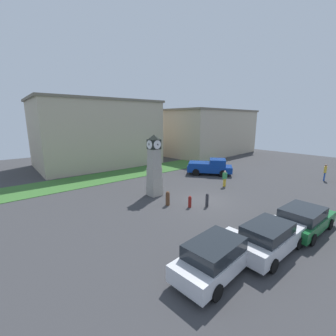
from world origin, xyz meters
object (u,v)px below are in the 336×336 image
clock_tower (154,168)px  car_navy_sedan (217,256)px  bollard_mid_row (190,201)px  bollard_far_row (168,198)px  pedestrian_near_bench (225,178)px  pedestrian_crossing_lot (325,171)px  bollard_near_tower (207,200)px  pickup_truck (210,167)px  car_near_tower (269,237)px  car_by_building (303,219)px

clock_tower → car_navy_sedan: size_ratio=1.11×
bollard_mid_row → bollard_far_row: size_ratio=0.80×
pedestrian_near_bench → pedestrian_crossing_lot: pedestrian_crossing_lot is taller
bollard_near_tower → pickup_truck: size_ratio=0.19×
car_navy_sedan → bollard_near_tower: bearing=43.6°
pedestrian_near_bench → clock_tower: bearing=160.5°
car_navy_sedan → car_near_tower: bearing=-12.7°
bollard_near_tower → bollard_mid_row: size_ratio=1.17×
bollard_mid_row → car_navy_sedan: bearing=-126.2°
bollard_near_tower → pickup_truck: bearing=38.6°
bollard_near_tower → bollard_mid_row: (-1.09, 0.73, -0.08)m
bollard_mid_row → car_by_building: (2.48, -6.77, 0.31)m
clock_tower → pickup_truck: (9.48, 1.80, -1.46)m
clock_tower → bollard_mid_row: bearing=-85.0°
clock_tower → bollard_far_row: size_ratio=4.72×
clock_tower → pickup_truck: bearing=10.8°
car_by_building → pedestrian_crossing_lot: 14.03m
car_near_tower → bollard_mid_row: bearing=79.7°
car_near_tower → pedestrian_crossing_lot: (17.41, 2.58, 0.22)m
car_navy_sedan → clock_tower: bearing=68.0°
pickup_truck → bollard_far_row: bearing=-156.8°
car_near_tower → car_by_building: bearing=-3.4°
bollard_far_row → bollard_mid_row: bearing=-54.3°
bollard_far_row → car_by_building: car_by_building is taller
car_by_building → pickup_truck: size_ratio=0.84×
clock_tower → bollard_mid_row: clock_tower is taller
bollard_far_row → car_by_building: 8.86m
bollard_far_row → car_navy_sedan: car_navy_sedan is taller
clock_tower → bollard_near_tower: bearing=-72.9°
car_navy_sedan → car_near_tower: car_near_tower is taller
pedestrian_crossing_lot → clock_tower: bearing=154.5°
car_by_building → car_navy_sedan: bearing=172.3°
clock_tower → bollard_near_tower: 5.20m
bollard_near_tower → clock_tower: bearing=107.1°
car_by_building → pickup_truck: (6.67, 12.49, 0.18)m
bollard_near_tower → pedestrian_near_bench: pedestrian_near_bench is taller
pedestrian_near_bench → pickup_truck: bearing=56.0°
car_navy_sedan → pedestrian_crossing_lot: bearing=5.2°
car_navy_sedan → car_near_tower: size_ratio=1.05×
bollard_near_tower → pedestrian_near_bench: (5.25, 2.27, 0.37)m
clock_tower → pedestrian_crossing_lot: 18.39m
clock_tower → pickup_truck: clock_tower is taller
bollard_mid_row → pedestrian_crossing_lot: bearing=-13.8°
bollard_far_row → pedestrian_crossing_lot: 18.02m
bollard_far_row → car_navy_sedan: bearing=-114.6°
bollard_near_tower → bollard_far_row: (-2.07, 2.10, 0.03)m
car_navy_sedan → car_by_building: (6.77, -0.92, -0.03)m
car_near_tower → car_by_building: (3.67, -0.22, -0.05)m
clock_tower → pedestrian_near_bench: clock_tower is taller
car_near_tower → pickup_truck: pickup_truck is taller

